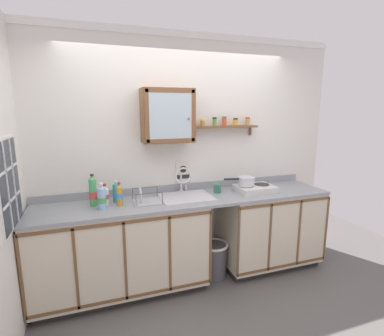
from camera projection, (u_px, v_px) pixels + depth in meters
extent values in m
plane|color=#565451|center=(198.00, 291.00, 3.09)|extent=(6.21, 6.21, 0.00)
cube|color=silver|center=(181.00, 156.00, 3.36)|extent=(3.81, 0.05, 2.69)
cube|color=white|center=(181.00, 35.00, 3.08)|extent=(3.81, 0.02, 0.05)
cube|color=black|center=(123.00, 286.00, 3.11)|extent=(1.66, 0.55, 0.08)
cube|color=beige|center=(122.00, 247.00, 2.99)|extent=(1.70, 0.61, 0.84)
cube|color=brown|center=(123.00, 223.00, 2.62)|extent=(1.70, 0.01, 0.03)
cube|color=brown|center=(127.00, 298.00, 2.77)|extent=(1.70, 0.01, 0.03)
cube|color=brown|center=(21.00, 279.00, 2.43)|extent=(0.02, 0.01, 0.77)
cube|color=brown|center=(76.00, 270.00, 2.56)|extent=(0.02, 0.01, 0.77)
cube|color=brown|center=(125.00, 262.00, 2.70)|extent=(0.02, 0.01, 0.77)
cube|color=brown|center=(170.00, 254.00, 2.84)|extent=(0.02, 0.01, 0.77)
cube|color=brown|center=(211.00, 248.00, 2.97)|extent=(0.02, 0.01, 0.77)
cube|color=black|center=(266.00, 259.00, 3.67)|extent=(1.13, 0.55, 0.08)
cube|color=beige|center=(269.00, 225.00, 3.55)|extent=(1.15, 0.61, 0.84)
cube|color=brown|center=(287.00, 203.00, 3.18)|extent=(1.15, 0.01, 0.03)
cube|color=brown|center=(283.00, 266.00, 3.33)|extent=(1.15, 0.01, 0.03)
cube|color=brown|center=(239.00, 243.00, 3.07)|extent=(0.02, 0.01, 0.77)
cube|color=brown|center=(270.00, 238.00, 3.20)|extent=(0.02, 0.01, 0.77)
cube|color=brown|center=(299.00, 233.00, 3.32)|extent=(0.02, 0.01, 0.77)
cube|color=brown|center=(326.00, 229.00, 3.44)|extent=(0.02, 0.01, 0.77)
cube|color=gray|center=(190.00, 199.00, 3.14)|extent=(3.17, 0.64, 0.03)
cube|color=gray|center=(182.00, 187.00, 3.40)|extent=(3.17, 0.02, 0.08)
cube|color=silver|center=(186.00, 197.00, 3.14)|extent=(0.55, 0.44, 0.01)
cube|color=slate|center=(186.00, 208.00, 3.16)|extent=(0.47, 0.36, 0.01)
cube|color=slate|center=(181.00, 198.00, 3.32)|extent=(0.47, 0.01, 0.13)
cube|color=slate|center=(192.00, 208.00, 2.98)|extent=(0.47, 0.01, 0.13)
cylinder|color=#4C4C51|center=(186.00, 208.00, 3.16)|extent=(0.04, 0.04, 0.01)
cylinder|color=silver|center=(181.00, 191.00, 3.36)|extent=(0.05, 0.05, 0.02)
cylinder|color=silver|center=(181.00, 182.00, 3.34)|extent=(0.02, 0.02, 0.18)
torus|color=silver|center=(183.00, 176.00, 3.25)|extent=(0.19, 0.02, 0.19)
cylinder|color=silver|center=(186.00, 187.00, 3.38)|extent=(0.02, 0.02, 0.05)
cube|color=silver|center=(255.00, 189.00, 3.37)|extent=(0.43, 0.32, 0.07)
cylinder|color=#2D2D2D|center=(246.00, 186.00, 3.35)|extent=(0.17, 0.17, 0.01)
cylinder|color=#2D2D2D|center=(262.00, 184.00, 3.42)|extent=(0.17, 0.17, 0.01)
cylinder|color=black|center=(254.00, 193.00, 3.20)|extent=(0.03, 0.02, 0.03)
cylinder|color=black|center=(270.00, 191.00, 3.27)|extent=(0.03, 0.02, 0.03)
cylinder|color=silver|center=(246.00, 181.00, 3.34)|extent=(0.18, 0.18, 0.10)
torus|color=silver|center=(247.00, 177.00, 3.33)|extent=(0.19, 0.19, 0.01)
cylinder|color=black|center=(231.00, 179.00, 3.31)|extent=(0.17, 0.06, 0.02)
cylinder|color=gold|center=(120.00, 196.00, 2.86)|extent=(0.06, 0.06, 0.19)
cone|color=gold|center=(119.00, 186.00, 2.84)|extent=(0.06, 0.06, 0.03)
cylinder|color=red|center=(119.00, 183.00, 2.83)|extent=(0.03, 0.03, 0.02)
cylinder|color=#3F8CCC|center=(119.00, 196.00, 2.86)|extent=(0.06, 0.06, 0.05)
cylinder|color=#4CB266|center=(93.00, 193.00, 2.84)|extent=(0.07, 0.07, 0.27)
cone|color=#4CB266|center=(92.00, 178.00, 2.81)|extent=(0.07, 0.07, 0.03)
cylinder|color=#262626|center=(92.00, 175.00, 2.81)|extent=(0.03, 0.03, 0.02)
cylinder|color=#D84C3F|center=(93.00, 195.00, 2.84)|extent=(0.07, 0.07, 0.07)
cylinder|color=teal|center=(116.00, 194.00, 2.97)|extent=(0.06, 0.06, 0.18)
cone|color=teal|center=(115.00, 184.00, 2.95)|extent=(0.06, 0.06, 0.03)
cylinder|color=white|center=(115.00, 181.00, 2.94)|extent=(0.03, 0.03, 0.02)
cylinder|color=#3F8CCC|center=(116.00, 194.00, 2.97)|extent=(0.07, 0.07, 0.05)
cylinder|color=#8CB7E0|center=(102.00, 199.00, 2.76)|extent=(0.08, 0.08, 0.20)
cone|color=#8CB7E0|center=(101.00, 187.00, 2.73)|extent=(0.08, 0.08, 0.04)
cylinder|color=white|center=(101.00, 184.00, 2.73)|extent=(0.04, 0.04, 0.02)
cylinder|color=#4C9959|center=(102.00, 200.00, 2.76)|extent=(0.08, 0.08, 0.06)
cylinder|color=white|center=(105.00, 197.00, 2.88)|extent=(0.07, 0.07, 0.16)
cone|color=white|center=(105.00, 187.00, 2.86)|extent=(0.07, 0.07, 0.03)
cylinder|color=red|center=(104.00, 185.00, 2.85)|extent=(0.03, 0.03, 0.02)
cylinder|color=#D84C3F|center=(105.00, 197.00, 2.88)|extent=(0.07, 0.07, 0.05)
cube|color=#B2B2B7|center=(147.00, 202.00, 2.98)|extent=(0.28, 0.25, 0.01)
cylinder|color=#4C4F54|center=(136.00, 200.00, 2.82)|extent=(0.01, 0.01, 0.11)
cylinder|color=#4C4F54|center=(162.00, 198.00, 2.90)|extent=(0.01, 0.01, 0.11)
cylinder|color=#4C4F54|center=(133.00, 194.00, 3.03)|extent=(0.01, 0.01, 0.11)
cylinder|color=#4C4F54|center=(157.00, 192.00, 3.11)|extent=(0.01, 0.01, 0.11)
cylinder|color=#4C4F54|center=(149.00, 193.00, 2.85)|extent=(0.26, 0.01, 0.01)
cylinder|color=#4C4F54|center=(145.00, 188.00, 3.06)|extent=(0.26, 0.01, 0.01)
cylinder|color=white|center=(140.00, 195.00, 2.94)|extent=(0.01, 0.15, 0.15)
cylinder|color=#337259|center=(217.00, 188.00, 3.32)|extent=(0.08, 0.08, 0.10)
torus|color=#337259|center=(219.00, 189.00, 3.27)|extent=(0.02, 0.07, 0.07)
cube|color=brown|center=(167.00, 116.00, 3.07)|extent=(0.54, 0.26, 0.56)
cube|color=silver|center=(171.00, 116.00, 2.95)|extent=(0.44, 0.01, 0.46)
cube|color=brown|center=(147.00, 116.00, 2.87)|extent=(0.04, 0.01, 0.52)
cube|color=brown|center=(194.00, 116.00, 3.02)|extent=(0.04, 0.01, 0.52)
cube|color=brown|center=(170.00, 90.00, 2.90)|extent=(0.51, 0.01, 0.04)
cube|color=brown|center=(171.00, 141.00, 3.00)|extent=(0.51, 0.01, 0.04)
sphere|color=olive|center=(189.00, 119.00, 3.00)|extent=(0.02, 0.02, 0.02)
cube|color=brown|center=(225.00, 127.00, 3.37)|extent=(0.78, 0.14, 0.02)
cube|color=brown|center=(194.00, 133.00, 3.32)|extent=(0.02, 0.03, 0.10)
cube|color=brown|center=(250.00, 131.00, 3.55)|extent=(0.02, 0.03, 0.10)
cylinder|color=tan|center=(203.00, 124.00, 3.28)|extent=(0.05, 0.05, 0.06)
cylinder|color=yellow|center=(203.00, 120.00, 3.28)|extent=(0.05, 0.05, 0.02)
cylinder|color=#598C3F|center=(215.00, 122.00, 3.31)|extent=(0.05, 0.05, 0.08)
cylinder|color=black|center=(215.00, 118.00, 3.30)|extent=(0.05, 0.05, 0.02)
cylinder|color=#CC4C33|center=(224.00, 122.00, 3.37)|extent=(0.05, 0.05, 0.09)
cylinder|color=#33723F|center=(224.00, 117.00, 3.36)|extent=(0.05, 0.05, 0.02)
cylinder|color=gold|center=(235.00, 123.00, 3.41)|extent=(0.05, 0.05, 0.07)
cylinder|color=black|center=(236.00, 119.00, 3.40)|extent=(0.05, 0.05, 0.02)
cylinder|color=tan|center=(248.00, 122.00, 3.46)|extent=(0.05, 0.05, 0.08)
cylinder|color=red|center=(248.00, 118.00, 3.45)|extent=(0.05, 0.05, 0.02)
cube|color=silver|center=(183.00, 172.00, 3.38)|extent=(0.18, 0.01, 0.25)
cube|color=#262626|center=(183.00, 177.00, 3.39)|extent=(0.15, 0.00, 0.05)
cylinder|color=#262626|center=(183.00, 169.00, 3.37)|extent=(0.08, 0.00, 0.08)
cube|color=#262D38|center=(10.00, 184.00, 2.32)|extent=(0.01, 0.56, 0.69)
cube|color=white|center=(8.00, 184.00, 2.32)|extent=(0.02, 0.61, 0.74)
cube|color=white|center=(7.00, 187.00, 2.23)|extent=(0.01, 0.02, 0.69)
cube|color=white|center=(14.00, 181.00, 2.42)|extent=(0.01, 0.02, 0.69)
cube|color=white|center=(12.00, 199.00, 2.35)|extent=(0.01, 0.56, 0.02)
cube|color=white|center=(9.00, 169.00, 2.30)|extent=(0.01, 0.56, 0.02)
cylinder|color=#4C4C51|center=(214.00, 260.00, 3.34)|extent=(0.29, 0.29, 0.38)
torus|color=white|center=(214.00, 245.00, 3.30)|extent=(0.32, 0.32, 0.03)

